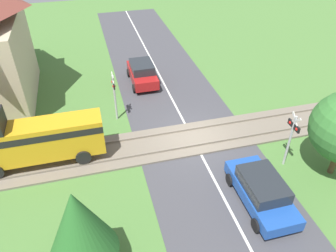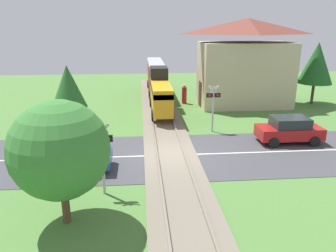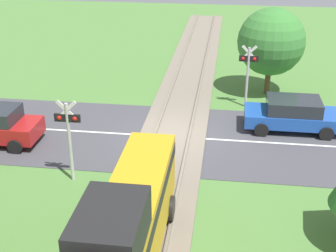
{
  "view_description": "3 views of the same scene",
  "coord_description": "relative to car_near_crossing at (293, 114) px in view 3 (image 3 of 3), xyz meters",
  "views": [
    {
      "loc": [
        -13.48,
        5.04,
        11.49
      ],
      "look_at": [
        0.0,
        1.45,
        1.2
      ],
      "focal_mm": 35.0,
      "sensor_mm": 36.0,
      "label": 1
    },
    {
      "loc": [
        -1.49,
        -16.15,
        6.75
      ],
      "look_at": [
        0.0,
        1.45,
        1.2
      ],
      "focal_mm": 35.0,
      "sensor_mm": 36.0,
      "label": 2
    },
    {
      "loc": [
        -2.17,
        17.54,
        8.83
      ],
      "look_at": [
        0.0,
        1.45,
        1.2
      ],
      "focal_mm": 50.0,
      "sensor_mm": 36.0,
      "label": 3
    }
  ],
  "objects": [
    {
      "name": "ground_plane",
      "position": [
        5.03,
        1.44,
        -0.75
      ],
      "size": [
        60.0,
        60.0,
        0.0
      ],
      "primitive_type": "plane",
      "color": "#4C7A38"
    },
    {
      "name": "road_surface",
      "position": [
        5.03,
        1.44,
        -0.74
      ],
      "size": [
        48.0,
        6.4,
        0.02
      ],
      "color": "#424247",
      "rests_on": "ground_plane"
    },
    {
      "name": "track_bed",
      "position": [
        5.03,
        1.44,
        -0.68
      ],
      "size": [
        2.8,
        48.0,
        0.24
      ],
      "color": "#756B5B",
      "rests_on": "ground_plane"
    },
    {
      "name": "car_near_crossing",
      "position": [
        0.0,
        0.0,
        0.0
      ],
      "size": [
        4.09,
        1.9,
        1.43
      ],
      "color": "#1E4CA8",
      "rests_on": "ground_plane"
    },
    {
      "name": "crossing_signal_west_approach",
      "position": [
        1.95,
        -2.39,
        1.21
      ],
      "size": [
        0.9,
        0.18,
        3.05
      ],
      "color": "#B7B7B7",
      "rests_on": "ground_plane"
    },
    {
      "name": "crossing_signal_east_approach",
      "position": [
        8.12,
        5.27,
        1.21
      ],
      "size": [
        0.9,
        0.18,
        3.05
      ],
      "color": "#B7B7B7",
      "rests_on": "ground_plane"
    },
    {
      "name": "tree_beyond_track",
      "position": [
        0.82,
        -4.33,
        1.99
      ],
      "size": [
        3.36,
        3.36,
        4.43
      ],
      "color": "brown",
      "rests_on": "ground_plane"
    }
  ]
}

